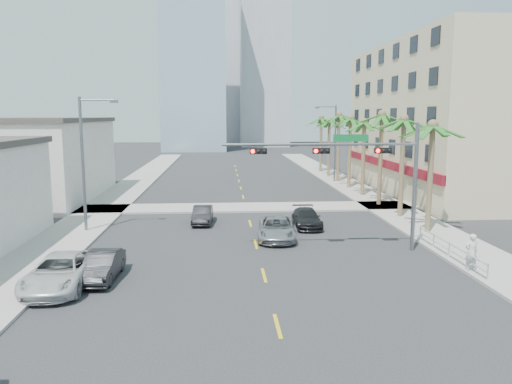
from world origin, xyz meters
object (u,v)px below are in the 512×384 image
Objects in this scene: car_parked_far at (60,272)px; car_lane_right at (307,218)px; car_lane_center at (277,228)px; pedestrian at (471,252)px; traffic_signal_mast at (361,164)px; car_parked_mid at (102,266)px; car_lane_left at (202,215)px.

car_lane_right is (13.32, 11.74, -0.12)m from car_parked_far.
pedestrian is (8.89, -7.57, 0.39)m from car_lane_center.
car_parked_mid is (-13.58, -4.04, -4.39)m from traffic_signal_mast.
car_lane_left is at bearing -47.38° from pedestrian.
car_lane_right is at bearing -64.60° from pedestrian.
car_parked_mid reaches higher than car_lane_right.
car_lane_center is (10.81, 8.38, -0.06)m from car_parked_far.
car_lane_right reaches higher than car_lane_left.
pedestrian is (6.38, -10.93, 0.44)m from car_lane_right.
car_lane_left is 7.58m from car_lane_right.
car_parked_mid is 15.84m from car_lane_right.
pedestrian reaches higher than car_parked_mid.
traffic_signal_mast is at bearing -48.57° from pedestrian.
car_parked_far is at bearing -161.36° from traffic_signal_mast.
traffic_signal_mast is at bearing 18.39° from car_parked_mid.
traffic_signal_mast is 6.98m from car_lane_center.
traffic_signal_mast reaches higher than car_lane_center.
car_lane_left is 18.68m from pedestrian.
car_lane_center is at bearing 37.64° from car_parked_far.
traffic_signal_mast is at bearing 18.52° from car_parked_far.
traffic_signal_mast reaches higher than car_parked_far.
car_parked_mid is 13.08m from car_lane_left.
car_lane_center reaches higher than car_lane_left.
car_parked_mid is at bearing -135.67° from car_lane_center.
car_lane_left is at bearing 168.11° from car_lane_right.
car_lane_right is at bearing 59.27° from car_lane_center.
car_lane_left is 0.87× the size of car_lane_right.
car_parked_mid is 11.75m from car_lane_center.
car_lane_right is at bearing 41.26° from car_parked_far.
car_parked_mid is at bearing 34.11° from car_parked_far.
traffic_signal_mast is 2.73× the size of car_parked_mid.
car_parked_mid is 0.93× the size of car_lane_right.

